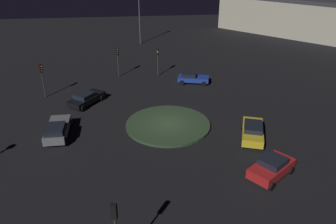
{
  "coord_description": "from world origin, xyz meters",
  "views": [
    {
      "loc": [
        -3.3,
        -27.7,
        15.22
      ],
      "look_at": [
        0.0,
        0.0,
        1.46
      ],
      "focal_mm": 35.33,
      "sensor_mm": 36.0,
      "label": 1
    }
  ],
  "objects_px": {
    "traffic_light_northwest": "(42,74)",
    "streetlamp_north": "(139,11)",
    "car_yellow": "(253,131)",
    "car_red": "(272,167)",
    "car_grey": "(57,129)",
    "traffic_light_north_near": "(158,56)",
    "car_blue": "(192,78)",
    "traffic_light_south": "(115,223)",
    "store_building": "(324,18)",
    "traffic_light_north": "(118,56)",
    "car_black": "(86,98)"
  },
  "relations": [
    {
      "from": "traffic_light_northwest",
      "to": "traffic_light_north_near",
      "type": "bearing_deg",
      "value": 55.13
    },
    {
      "from": "traffic_light_northwest",
      "to": "store_building",
      "type": "relative_size",
      "value": 0.11
    },
    {
      "from": "car_blue",
      "to": "store_building",
      "type": "bearing_deg",
      "value": 51.08
    },
    {
      "from": "car_black",
      "to": "car_yellow",
      "type": "relative_size",
      "value": 0.97
    },
    {
      "from": "car_yellow",
      "to": "traffic_light_north",
      "type": "bearing_deg",
      "value": -125.98
    },
    {
      "from": "car_yellow",
      "to": "traffic_light_north_near",
      "type": "xyz_separation_m",
      "value": [
        -6.86,
        17.23,
        1.94
      ]
    },
    {
      "from": "traffic_light_south",
      "to": "car_grey",
      "type": "bearing_deg",
      "value": 37.79
    },
    {
      "from": "car_black",
      "to": "traffic_light_northwest",
      "type": "height_order",
      "value": "traffic_light_northwest"
    },
    {
      "from": "car_red",
      "to": "streetlamp_north",
      "type": "height_order",
      "value": "streetlamp_north"
    },
    {
      "from": "car_grey",
      "to": "traffic_light_northwest",
      "type": "xyz_separation_m",
      "value": [
        -3.0,
        9.32,
        2.02
      ]
    },
    {
      "from": "car_yellow",
      "to": "traffic_light_south",
      "type": "relative_size",
      "value": 1.12
    },
    {
      "from": "car_yellow",
      "to": "car_red",
      "type": "distance_m",
      "value": 5.43
    },
    {
      "from": "car_grey",
      "to": "traffic_light_north_near",
      "type": "height_order",
      "value": "traffic_light_north_near"
    },
    {
      "from": "traffic_light_south",
      "to": "traffic_light_north_near",
      "type": "relative_size",
      "value": 1.13
    },
    {
      "from": "car_yellow",
      "to": "car_grey",
      "type": "bearing_deg",
      "value": -78.12
    },
    {
      "from": "traffic_light_northwest",
      "to": "car_red",
      "type": "bearing_deg",
      "value": -8.19
    },
    {
      "from": "traffic_light_north_near",
      "to": "traffic_light_northwest",
      "type": "bearing_deg",
      "value": -66.21
    },
    {
      "from": "traffic_light_northwest",
      "to": "streetlamp_north",
      "type": "distance_m",
      "value": 25.82
    },
    {
      "from": "traffic_light_northwest",
      "to": "streetlamp_north",
      "type": "relative_size",
      "value": 0.45
    },
    {
      "from": "car_grey",
      "to": "traffic_light_south",
      "type": "relative_size",
      "value": 1.06
    },
    {
      "from": "car_yellow",
      "to": "car_red",
      "type": "bearing_deg",
      "value": 14.43
    },
    {
      "from": "car_yellow",
      "to": "streetlamp_north",
      "type": "distance_m",
      "value": 35.81
    },
    {
      "from": "car_red",
      "to": "car_yellow",
      "type": "bearing_deg",
      "value": -131.64
    },
    {
      "from": "car_blue",
      "to": "traffic_light_south",
      "type": "bearing_deg",
      "value": -93.87
    },
    {
      "from": "car_blue",
      "to": "traffic_light_north",
      "type": "distance_m",
      "value": 10.08
    },
    {
      "from": "car_black",
      "to": "traffic_light_north_near",
      "type": "relative_size",
      "value": 1.23
    },
    {
      "from": "car_blue",
      "to": "car_red",
      "type": "xyz_separation_m",
      "value": [
        2.3,
        -19.55,
        0.09
      ]
    },
    {
      "from": "car_grey",
      "to": "car_blue",
      "type": "relative_size",
      "value": 1.1
    },
    {
      "from": "car_yellow",
      "to": "store_building",
      "type": "bearing_deg",
      "value": 163.05
    },
    {
      "from": "car_yellow",
      "to": "streetlamp_north",
      "type": "relative_size",
      "value": 0.56
    },
    {
      "from": "car_blue",
      "to": "traffic_light_north",
      "type": "relative_size",
      "value": 1.06
    },
    {
      "from": "car_black",
      "to": "store_building",
      "type": "distance_m",
      "value": 49.49
    },
    {
      "from": "car_grey",
      "to": "streetlamp_north",
      "type": "bearing_deg",
      "value": -16.25
    },
    {
      "from": "traffic_light_south",
      "to": "store_building",
      "type": "xyz_separation_m",
      "value": [
        37.98,
        47.5,
        0.51
      ]
    },
    {
      "from": "store_building",
      "to": "car_yellow",
      "type": "bearing_deg",
      "value": 100.86
    },
    {
      "from": "car_yellow",
      "to": "car_black",
      "type": "bearing_deg",
      "value": -101.15
    },
    {
      "from": "car_yellow",
      "to": "traffic_light_north",
      "type": "distance_m",
      "value": 21.4
    },
    {
      "from": "car_grey",
      "to": "traffic_light_north",
      "type": "relative_size",
      "value": 1.17
    },
    {
      "from": "car_blue",
      "to": "traffic_light_south",
      "type": "relative_size",
      "value": 0.96
    },
    {
      "from": "traffic_light_south",
      "to": "store_building",
      "type": "height_order",
      "value": "store_building"
    },
    {
      "from": "traffic_light_north_near",
      "to": "streetlamp_north",
      "type": "xyz_separation_m",
      "value": [
        -1.6,
        17.22,
        2.98
      ]
    },
    {
      "from": "streetlamp_north",
      "to": "store_building",
      "type": "relative_size",
      "value": 0.23
    },
    {
      "from": "car_black",
      "to": "traffic_light_north",
      "type": "relative_size",
      "value": 1.2
    },
    {
      "from": "traffic_light_south",
      "to": "streetlamp_north",
      "type": "distance_m",
      "value": 46.6
    },
    {
      "from": "car_blue",
      "to": "car_red",
      "type": "height_order",
      "value": "car_red"
    },
    {
      "from": "car_blue",
      "to": "streetlamp_north",
      "type": "height_order",
      "value": "streetlamp_north"
    },
    {
      "from": "traffic_light_north",
      "to": "car_grey",
      "type": "bearing_deg",
      "value": -37.77
    },
    {
      "from": "traffic_light_north",
      "to": "car_yellow",
      "type": "bearing_deg",
      "value": 15.59
    },
    {
      "from": "car_blue",
      "to": "traffic_light_north_near",
      "type": "height_order",
      "value": "traffic_light_north_near"
    },
    {
      "from": "traffic_light_north_near",
      "to": "car_black",
      "type": "bearing_deg",
      "value": -45.61
    }
  ]
}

